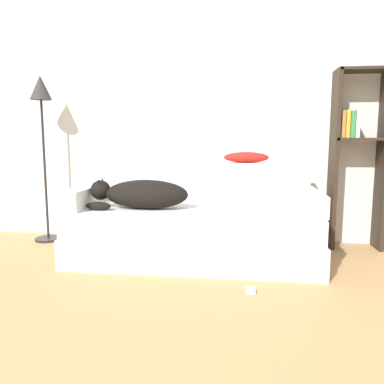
{
  "coord_description": "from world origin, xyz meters",
  "views": [
    {
      "loc": [
        0.49,
        -1.13,
        1.0
      ],
      "look_at": [
        0.12,
        1.84,
        0.59
      ],
      "focal_mm": 35.0,
      "sensor_mm": 36.0,
      "label": 1
    }
  ],
  "objects_px": {
    "dog": "(141,194)",
    "power_adapter": "(251,291)",
    "couch": "(193,234)",
    "laptop": "(221,210)",
    "bookshelf": "(357,148)",
    "floor_lamp": "(42,115)",
    "throw_pillow": "(246,157)"
  },
  "relations": [
    {
      "from": "dog",
      "to": "power_adapter",
      "type": "xyz_separation_m",
      "value": [
        0.9,
        -0.59,
        -0.55
      ]
    },
    {
      "from": "couch",
      "to": "power_adapter",
      "type": "bearing_deg",
      "value": -55.06
    },
    {
      "from": "laptop",
      "to": "bookshelf",
      "type": "relative_size",
      "value": 0.21
    },
    {
      "from": "bookshelf",
      "to": "floor_lamp",
      "type": "xyz_separation_m",
      "value": [
        -2.97,
        -0.12,
        0.32
      ]
    },
    {
      "from": "throw_pillow",
      "to": "power_adapter",
      "type": "xyz_separation_m",
      "value": [
        0.03,
        -1.07,
        -0.84
      ]
    },
    {
      "from": "floor_lamp",
      "to": "power_adapter",
      "type": "bearing_deg",
      "value": -28.44
    },
    {
      "from": "couch",
      "to": "bookshelf",
      "type": "distance_m",
      "value": 1.69
    },
    {
      "from": "floor_lamp",
      "to": "power_adapter",
      "type": "relative_size",
      "value": 26.38
    },
    {
      "from": "dog",
      "to": "laptop",
      "type": "height_order",
      "value": "dog"
    },
    {
      "from": "bookshelf",
      "to": "floor_lamp",
      "type": "height_order",
      "value": "bookshelf"
    },
    {
      "from": "bookshelf",
      "to": "couch",
      "type": "bearing_deg",
      "value": -159.66
    },
    {
      "from": "laptop",
      "to": "throw_pillow",
      "type": "distance_m",
      "value": 0.68
    },
    {
      "from": "laptop",
      "to": "couch",
      "type": "bearing_deg",
      "value": 142.41
    },
    {
      "from": "couch",
      "to": "bookshelf",
      "type": "bearing_deg",
      "value": 20.34
    },
    {
      "from": "dog",
      "to": "laptop",
      "type": "xyz_separation_m",
      "value": [
        0.67,
        -0.03,
        -0.11
      ]
    },
    {
      "from": "dog",
      "to": "power_adapter",
      "type": "relative_size",
      "value": 13.45
    },
    {
      "from": "throw_pillow",
      "to": "bookshelf",
      "type": "bearing_deg",
      "value": 7.52
    },
    {
      "from": "couch",
      "to": "laptop",
      "type": "xyz_separation_m",
      "value": [
        0.24,
        -0.11,
        0.23
      ]
    },
    {
      "from": "laptop",
      "to": "throw_pillow",
      "type": "height_order",
      "value": "throw_pillow"
    },
    {
      "from": "couch",
      "to": "dog",
      "type": "bearing_deg",
      "value": -170.28
    },
    {
      "from": "couch",
      "to": "throw_pillow",
      "type": "height_order",
      "value": "throw_pillow"
    },
    {
      "from": "couch",
      "to": "laptop",
      "type": "bearing_deg",
      "value": -24.41
    },
    {
      "from": "bookshelf",
      "to": "laptop",
      "type": "bearing_deg",
      "value": -151.85
    },
    {
      "from": "power_adapter",
      "to": "dog",
      "type": "bearing_deg",
      "value": 146.49
    },
    {
      "from": "throw_pillow",
      "to": "laptop",
      "type": "bearing_deg",
      "value": -111.24
    },
    {
      "from": "floor_lamp",
      "to": "power_adapter",
      "type": "height_order",
      "value": "floor_lamp"
    },
    {
      "from": "couch",
      "to": "laptop",
      "type": "distance_m",
      "value": 0.35
    },
    {
      "from": "laptop",
      "to": "bookshelf",
      "type": "distance_m",
      "value": 1.44
    },
    {
      "from": "laptop",
      "to": "bookshelf",
      "type": "xyz_separation_m",
      "value": [
        1.2,
        0.64,
        0.49
      ]
    },
    {
      "from": "couch",
      "to": "power_adapter",
      "type": "height_order",
      "value": "couch"
    },
    {
      "from": "throw_pillow",
      "to": "bookshelf",
      "type": "height_order",
      "value": "bookshelf"
    },
    {
      "from": "couch",
      "to": "dog",
      "type": "distance_m",
      "value": 0.56
    }
  ]
}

